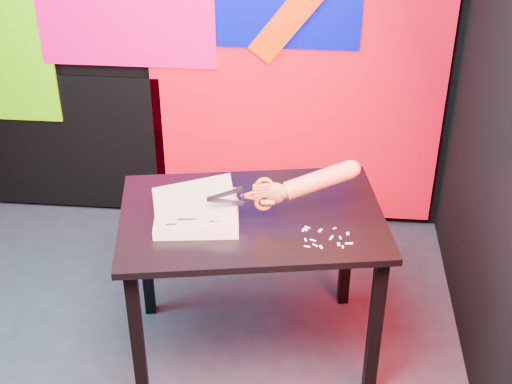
# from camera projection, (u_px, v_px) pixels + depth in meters

# --- Properties ---
(room) EXTENTS (3.01, 3.01, 2.71)m
(room) POSITION_uv_depth(u_px,v_px,m) (86.00, 113.00, 2.39)
(room) COLOR black
(room) RESTS_ON ground
(backdrop) EXTENTS (2.88, 0.05, 2.08)m
(backdrop) POSITION_uv_depth(u_px,v_px,m) (187.00, 66.00, 3.83)
(backdrop) COLOR red
(backdrop) RESTS_ON ground
(work_table) EXTENTS (1.20, 0.91, 0.75)m
(work_table) POSITION_uv_depth(u_px,v_px,m) (252.00, 234.00, 3.01)
(work_table) COLOR black
(work_table) RESTS_ON ground
(printout_stack) EXTENTS (0.38, 0.29, 0.18)m
(printout_stack) POSITION_uv_depth(u_px,v_px,m) (197.00, 218.00, 2.89)
(printout_stack) COLOR white
(printout_stack) RESTS_ON work_table
(scissors) EXTENTS (0.26, 0.08, 0.15)m
(scissors) POSITION_uv_depth(u_px,v_px,m) (259.00, 195.00, 2.84)
(scissors) COLOR #8A8FA9
(scissors) RESTS_ON printout_stack
(hand_forearm) EXTENTS (0.42, 0.15, 0.17)m
(hand_forearm) POSITION_uv_depth(u_px,v_px,m) (312.00, 182.00, 2.85)
(hand_forearm) COLOR brown
(hand_forearm) RESTS_ON work_table
(paper_clippings) EXTENTS (0.20, 0.15, 0.00)m
(paper_clippings) POSITION_uv_depth(u_px,v_px,m) (325.00, 238.00, 2.81)
(paper_clippings) COLOR white
(paper_clippings) RESTS_ON work_table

